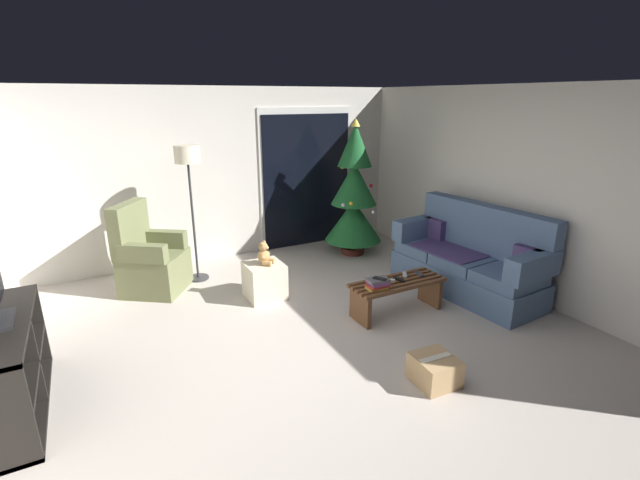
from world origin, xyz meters
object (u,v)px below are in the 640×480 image
(remote_silver, at_px, (405,275))
(cell_phone, at_px, (380,279))
(armchair, at_px, (150,261))
(teddy_bear_honey, at_px, (264,255))
(book_stack, at_px, (377,284))
(media_shelf, at_px, (4,375))
(remote_white, at_px, (388,280))
(remote_black, at_px, (399,279))
(couch, at_px, (470,260))
(coffee_table, at_px, (397,292))
(ottoman, at_px, (265,281))
(christmas_tree, at_px, (354,196))
(floor_lamp, at_px, (188,168))
(remote_graphite, at_px, (419,274))
(cardboard_box_taped_mid_floor, at_px, (435,370))

(remote_silver, xyz_separation_m, cell_phone, (-0.47, -0.17, 0.11))
(armchair, xyz_separation_m, teddy_bear_honey, (1.19, -0.87, 0.16))
(book_stack, height_order, media_shelf, media_shelf)
(remote_white, relative_size, remote_black, 1.00)
(couch, height_order, coffee_table, couch)
(cell_phone, distance_m, ottoman, 1.49)
(media_shelf, relative_size, teddy_bear_honey, 4.91)
(remote_white, height_order, christmas_tree, christmas_tree)
(remote_silver, xyz_separation_m, remote_white, (-0.27, -0.04, 0.00))
(coffee_table, distance_m, remote_white, 0.18)
(floor_lamp, height_order, ottoman, floor_lamp)
(armchair, relative_size, floor_lamp, 0.63)
(floor_lamp, bearing_deg, remote_white, -50.75)
(coffee_table, distance_m, remote_black, 0.14)
(cell_phone, height_order, ottoman, cell_phone)
(remote_graphite, distance_m, armchair, 3.30)
(cardboard_box_taped_mid_floor, bearing_deg, couch, 37.15)
(book_stack, xyz_separation_m, ottoman, (-0.84, 1.16, -0.23))
(cardboard_box_taped_mid_floor, bearing_deg, media_shelf, 159.16)
(book_stack, height_order, teddy_bear_honey, teddy_bear_honey)
(armchair, height_order, floor_lamp, floor_lamp)
(remote_silver, relative_size, armchair, 0.14)
(couch, relative_size, armchair, 1.76)
(armchair, bearing_deg, remote_silver, -36.71)
(remote_graphite, bearing_deg, armchair, -24.54)
(armchair, xyz_separation_m, cardboard_box_taped_mid_floor, (1.84, -3.16, -0.28))
(christmas_tree, height_order, armchair, christmas_tree)
(media_shelf, bearing_deg, remote_graphite, 0.43)
(remote_white, bearing_deg, couch, 121.09)
(coffee_table, height_order, cardboard_box_taped_mid_floor, coffee_table)
(couch, relative_size, coffee_table, 1.81)
(couch, height_order, remote_silver, couch)
(ottoman, bearing_deg, cardboard_box_taped_mid_floor, -73.98)
(remote_white, relative_size, book_stack, 0.64)
(couch, bearing_deg, remote_white, -178.10)
(coffee_table, relative_size, floor_lamp, 0.62)
(book_stack, relative_size, christmas_tree, 0.12)
(remote_silver, bearing_deg, teddy_bear_honey, 178.05)
(media_shelf, bearing_deg, remote_white, 0.65)
(floor_lamp, bearing_deg, cardboard_box_taped_mid_floor, -69.12)
(floor_lamp, xyz_separation_m, media_shelf, (-1.91, -2.06, -1.14))
(remote_white, xyz_separation_m, media_shelf, (-3.56, -0.04, -0.04))
(remote_white, xyz_separation_m, christmas_tree, (0.75, 1.92, 0.51))
(christmas_tree, relative_size, floor_lamp, 1.16)
(remote_black, relative_size, teddy_bear_honey, 0.55)
(couch, xyz_separation_m, media_shelf, (-4.85, -0.08, -0.04))
(book_stack, bearing_deg, teddy_bear_honey, 126.08)
(couch, bearing_deg, book_stack, -174.33)
(coffee_table, height_order, cell_phone, cell_phone)
(coffee_table, height_order, remote_black, remote_black)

